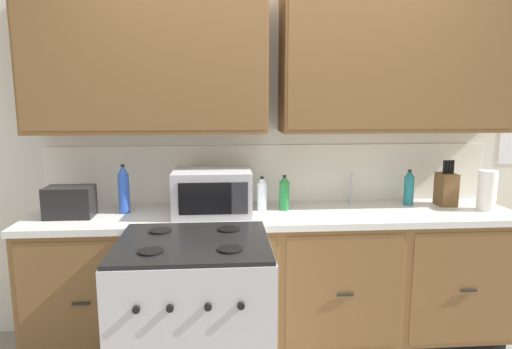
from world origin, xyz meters
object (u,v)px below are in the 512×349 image
object	(u,v)px
stove_range	(195,329)
microwave	(212,192)
bottle_blue	(124,189)
toaster	(70,202)
knife_block	(446,189)
bottle_green	(284,193)
paper_towel_roll	(487,190)
bottle_clear	(262,194)
bottle_teal	(409,188)

from	to	relation	value
stove_range	microwave	size ratio (longest dim) A/B	1.98
bottle_blue	toaster	bearing A→B (deg)	-165.53
stove_range	bottle_blue	size ratio (longest dim) A/B	3.05
knife_block	bottle_green	bearing A→B (deg)	-177.89
microwave	bottle_blue	bearing A→B (deg)	172.28
stove_range	knife_block	bearing A→B (deg)	23.62
knife_block	paper_towel_roll	bearing A→B (deg)	-37.61
microwave	bottle_clear	xyz separation A→B (m)	(0.32, 0.08, -0.03)
microwave	bottle_clear	world-z (taller)	microwave
bottle_blue	bottle_clear	bearing A→B (deg)	0.16
knife_block	bottle_green	distance (m)	1.11
microwave	bottle_blue	distance (m)	0.56
knife_block	bottle_clear	distance (m)	1.26
microwave	paper_towel_roll	xyz separation A→B (m)	(1.77, -0.03, -0.01)
paper_towel_roll	stove_range	bearing A→B (deg)	-162.75
bottle_clear	knife_block	bearing A→B (deg)	1.85
stove_range	knife_block	distance (m)	1.90
microwave	paper_towel_roll	distance (m)	1.77
stove_range	knife_block	size ratio (longest dim) A/B	3.06
bottle_teal	bottle_green	xyz separation A→B (m)	(-0.87, -0.08, -0.01)
stove_range	bottle_blue	bearing A→B (deg)	124.66
stove_range	bottle_green	xyz separation A→B (m)	(0.55, 0.69, 0.55)
microwave	bottle_blue	world-z (taller)	bottle_blue
bottle_blue	bottle_clear	xyz separation A→B (m)	(0.88, 0.00, -0.04)
knife_block	bottle_green	xyz separation A→B (m)	(-1.11, -0.04, -0.00)
bottle_clear	microwave	bearing A→B (deg)	-166.23
paper_towel_roll	bottle_blue	distance (m)	2.33
bottle_teal	bottle_green	bearing A→B (deg)	-174.98
bottle_green	bottle_clear	bearing A→B (deg)	179.87
stove_range	paper_towel_roll	xyz separation A→B (m)	(1.86, 0.58, 0.57)
bottle_clear	bottle_green	size ratio (longest dim) A/B	0.97
paper_towel_roll	bottle_teal	distance (m)	0.48
bottle_blue	stove_range	bearing A→B (deg)	-55.34
stove_range	paper_towel_roll	bearing A→B (deg)	17.25
stove_range	bottle_teal	size ratio (longest dim) A/B	3.92
paper_towel_roll	bottle_teal	size ratio (longest dim) A/B	1.07
stove_range	bottle_clear	world-z (taller)	bottle_clear
knife_block	bottle_blue	bearing A→B (deg)	-178.85
paper_towel_roll	bottle_blue	bearing A→B (deg)	177.37
bottle_green	stove_range	bearing A→B (deg)	-128.68
bottle_clear	bottle_teal	xyz separation A→B (m)	(1.01, 0.08, 0.01)
knife_block	microwave	bearing A→B (deg)	-175.70
toaster	bottle_green	distance (m)	1.33
paper_towel_roll	toaster	bearing A→B (deg)	179.41
bottle_teal	bottle_green	size ratio (longest dim) A/B	1.06
microwave	bottle_green	bearing A→B (deg)	9.51
bottle_green	microwave	bearing A→B (deg)	-170.49
toaster	knife_block	size ratio (longest dim) A/B	0.90
paper_towel_roll	bottle_green	distance (m)	1.31
paper_towel_roll	bottle_teal	xyz separation A→B (m)	(-0.44, 0.19, -0.01)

